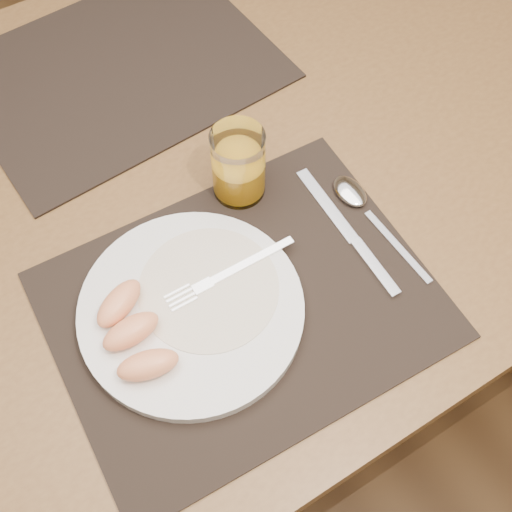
% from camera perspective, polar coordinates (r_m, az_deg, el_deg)
% --- Properties ---
extents(ground, '(5.00, 5.00, 0.00)m').
position_cam_1_polar(ground, '(1.56, -3.97, -9.66)').
color(ground, brown).
rests_on(ground, ground).
extents(table, '(1.40, 0.90, 0.75)m').
position_cam_1_polar(table, '(0.96, -6.35, 4.35)').
color(table, brown).
rests_on(table, ground).
extents(placemat_near, '(0.46, 0.37, 0.00)m').
position_cam_1_polar(placemat_near, '(0.78, -1.17, -4.36)').
color(placemat_near, black).
rests_on(placemat_near, table).
extents(placemat_far, '(0.47, 0.38, 0.00)m').
position_cam_1_polar(placemat_far, '(1.04, -12.03, 15.89)').
color(placemat_far, black).
rests_on(placemat_far, table).
extents(plate, '(0.27, 0.27, 0.02)m').
position_cam_1_polar(plate, '(0.77, -5.77, -4.75)').
color(plate, white).
rests_on(plate, placemat_near).
extents(plate_dressing, '(0.17, 0.17, 0.00)m').
position_cam_1_polar(plate_dressing, '(0.77, -4.24, -2.86)').
color(plate_dressing, white).
rests_on(plate_dressing, plate).
extents(fork, '(0.17, 0.02, 0.00)m').
position_cam_1_polar(fork, '(0.78, -3.19, -1.89)').
color(fork, silver).
rests_on(fork, plate).
extents(knife, '(0.02, 0.22, 0.01)m').
position_cam_1_polar(knife, '(0.83, 8.74, 1.35)').
color(knife, silver).
rests_on(knife, placemat_near).
extents(spoon, '(0.04, 0.19, 0.01)m').
position_cam_1_polar(spoon, '(0.86, 8.95, 5.01)').
color(spoon, silver).
rests_on(spoon, placemat_near).
extents(juice_glass, '(0.07, 0.07, 0.11)m').
position_cam_1_polar(juice_glass, '(0.83, -1.57, 7.90)').
color(juice_glass, white).
rests_on(juice_glass, placemat_near).
extents(grapefruit_wedges, '(0.08, 0.14, 0.03)m').
position_cam_1_polar(grapefruit_wedges, '(0.74, -10.94, -6.70)').
color(grapefruit_wedges, '#FFA068').
rests_on(grapefruit_wedges, plate).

